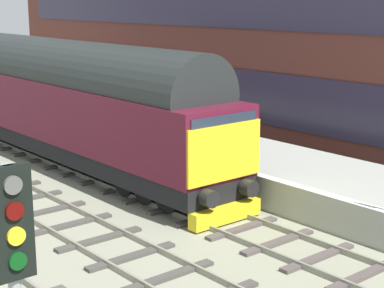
% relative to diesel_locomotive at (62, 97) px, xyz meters
% --- Properties ---
extents(ground_plane, '(140.00, 140.00, 0.00)m').
position_rel_diesel_locomotive_xyz_m(ground_plane, '(-0.00, -6.58, -2.48)').
color(ground_plane, gray).
rests_on(ground_plane, ground).
extents(track_main, '(2.50, 60.00, 0.15)m').
position_rel_diesel_locomotive_xyz_m(track_main, '(-0.00, -6.58, -2.43)').
color(track_main, gray).
rests_on(track_main, ground).
extents(track_adjacent_west, '(2.50, 60.00, 0.15)m').
position_rel_diesel_locomotive_xyz_m(track_adjacent_west, '(-3.42, -6.58, -2.43)').
color(track_adjacent_west, gray).
rests_on(track_adjacent_west, ground).
extents(station_platform, '(4.00, 44.00, 1.01)m').
position_rel_diesel_locomotive_xyz_m(station_platform, '(3.60, -6.58, -1.98)').
color(station_platform, '#999D93').
rests_on(station_platform, ground).
extents(diesel_locomotive, '(2.74, 18.61, 4.68)m').
position_rel_diesel_locomotive_xyz_m(diesel_locomotive, '(0.00, 0.00, 0.00)').
color(diesel_locomotive, black).
rests_on(diesel_locomotive, ground).
extents(waiting_passenger, '(0.44, 0.48, 1.64)m').
position_rel_diesel_locomotive_xyz_m(waiting_passenger, '(3.15, -2.14, -0.49)').
color(waiting_passenger, '#24332E').
rests_on(waiting_passenger, station_platform).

